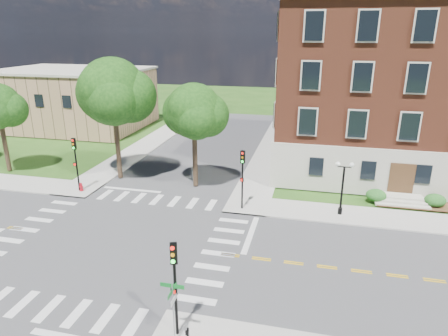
% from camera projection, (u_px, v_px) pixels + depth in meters
% --- Properties ---
extents(ground, '(160.00, 160.00, 0.00)m').
position_uv_depth(ground, '(116.00, 241.00, 27.19)').
color(ground, '#224A15').
rests_on(ground, ground).
extents(road_ew, '(90.00, 12.00, 0.01)m').
position_uv_depth(road_ew, '(116.00, 241.00, 27.19)').
color(road_ew, '#3D3D3F').
rests_on(road_ew, ground).
extents(road_ns, '(12.00, 90.00, 0.01)m').
position_uv_depth(road_ns, '(116.00, 241.00, 27.19)').
color(road_ns, '#3D3D3F').
rests_on(road_ns, ground).
extents(sidewalk_ne, '(34.00, 34.00, 0.12)m').
position_uv_depth(sidewalk_ne, '(340.00, 181.00, 38.00)').
color(sidewalk_ne, '#9E9B93').
rests_on(sidewalk_ne, ground).
extents(sidewalk_nw, '(34.00, 34.00, 0.12)m').
position_uv_depth(sidewalk_nw, '(56.00, 158.00, 44.65)').
color(sidewalk_nw, '#9E9B93').
rests_on(sidewalk_nw, ground).
extents(crosswalk_east, '(2.20, 10.20, 0.02)m').
position_uv_depth(crosswalk_east, '(218.00, 254.00, 25.64)').
color(crosswalk_east, silver).
rests_on(crosswalk_east, ground).
extents(stop_bar_east, '(0.40, 5.50, 0.00)m').
position_uv_depth(stop_bar_east, '(251.00, 235.00, 28.05)').
color(stop_bar_east, silver).
rests_on(stop_bar_east, ground).
extents(main_building, '(30.60, 22.40, 16.50)m').
position_uv_depth(main_building, '(436.00, 87.00, 39.53)').
color(main_building, '#B4B19F').
rests_on(main_building, ground).
extents(secondary_building, '(20.40, 15.40, 8.30)m').
position_uv_depth(secondary_building, '(74.00, 98.00, 58.17)').
color(secondary_building, '#9B7B55').
rests_on(secondary_building, ground).
extents(tree_c, '(6.17, 6.17, 11.32)m').
position_uv_depth(tree_c, '(113.00, 92.00, 36.00)').
color(tree_c, '#312418').
rests_on(tree_c, ground).
extents(tree_d, '(4.82, 4.82, 9.32)m').
position_uv_depth(tree_d, '(194.00, 111.00, 34.43)').
color(tree_d, '#312418').
rests_on(tree_d, ground).
extents(traffic_signal_se, '(0.38, 0.45, 4.80)m').
position_uv_depth(traffic_signal_se, '(175.00, 278.00, 17.70)').
color(traffic_signal_se, black).
rests_on(traffic_signal_se, ground).
extents(traffic_signal_ne, '(0.38, 0.46, 4.80)m').
position_uv_depth(traffic_signal_ne, '(242.00, 172.00, 30.93)').
color(traffic_signal_ne, black).
rests_on(traffic_signal_ne, ground).
extents(traffic_signal_nw, '(0.33, 0.36, 4.80)m').
position_uv_depth(traffic_signal_nw, '(75.00, 158.00, 34.51)').
color(traffic_signal_nw, black).
rests_on(traffic_signal_nw, ground).
extents(twin_lamp_west, '(1.36, 0.36, 4.23)m').
position_uv_depth(twin_lamp_west, '(343.00, 185.00, 30.17)').
color(twin_lamp_west, black).
rests_on(twin_lamp_west, ground).
extents(street_sign_pole, '(1.10, 1.10, 3.10)m').
position_uv_depth(street_sign_pole, '(173.00, 302.00, 17.52)').
color(street_sign_pole, gray).
rests_on(street_sign_pole, ground).
extents(fire_hydrant, '(0.35, 0.35, 0.75)m').
position_uv_depth(fire_hydrant, '(81.00, 187.00, 35.31)').
color(fire_hydrant, '#AA0D1A').
rests_on(fire_hydrant, ground).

